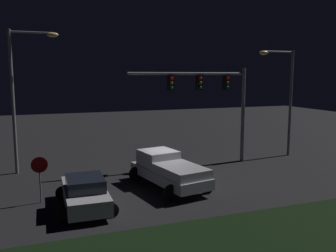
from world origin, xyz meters
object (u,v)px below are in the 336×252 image
object	(u,v)px
pickup_truck	(167,168)
traffic_signal_gantry	(212,92)
street_lamp_left	(22,84)
car_sedan	(85,193)
stop_sign	(40,171)
street_lamp_right	(284,89)

from	to	relation	value
pickup_truck	traffic_signal_gantry	size ratio (longest dim) A/B	0.68
pickup_truck	street_lamp_left	size ratio (longest dim) A/B	0.65
pickup_truck	car_sedan	distance (m)	5.00
street_lamp_left	stop_sign	world-z (taller)	street_lamp_left
traffic_signal_gantry	pickup_truck	bearing A→B (deg)	-140.68
car_sedan	traffic_signal_gantry	bearing A→B (deg)	-57.79
street_lamp_left	street_lamp_right	xyz separation A→B (m)	(17.85, -1.66, -0.47)
street_lamp_right	street_lamp_left	bearing A→B (deg)	174.70
car_sedan	stop_sign	size ratio (longest dim) A/B	1.99
traffic_signal_gantry	street_lamp_right	bearing A→B (deg)	3.24
pickup_truck	car_sedan	xyz separation A→B (m)	(-4.66, -1.81, -0.26)
car_sedan	stop_sign	distance (m)	2.51
traffic_signal_gantry	street_lamp_right	distance (m)	6.10
pickup_truck	street_lamp_right	size ratio (longest dim) A/B	0.73
street_lamp_right	stop_sign	world-z (taller)	street_lamp_right
street_lamp_left	street_lamp_right	distance (m)	17.93
pickup_truck	stop_sign	bearing A→B (deg)	82.48
street_lamp_left	stop_sign	xyz separation A→B (m)	(0.70, -6.07, -3.89)
pickup_truck	traffic_signal_gantry	distance (m)	7.05
car_sedan	street_lamp_left	world-z (taller)	street_lamp_left
street_lamp_left	stop_sign	bearing A→B (deg)	-83.45
street_lamp_right	pickup_truck	bearing A→B (deg)	-159.08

